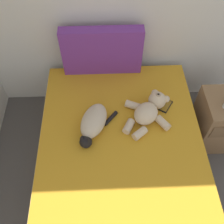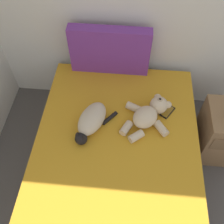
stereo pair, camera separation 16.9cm
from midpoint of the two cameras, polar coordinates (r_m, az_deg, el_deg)
The scene contains 6 objects.
bed at distance 2.28m, azimuth 2.97°, elevation -11.69°, with size 1.37×1.90×0.54m.
patterned_cushion at distance 2.40m, azimuth 1.57°, elevation 13.34°, with size 0.73×0.11×0.47m.
cat at distance 2.08m, azimuth -2.35°, elevation -2.06°, with size 0.35×0.42×0.15m.
teddy_bear at distance 2.16m, azimuth 10.44°, elevation -0.55°, with size 0.43×0.47×0.16m.
cell_phone at distance 2.29m, azimuth 14.26°, elevation -0.00°, with size 0.14×0.16×0.01m.
nightstand at distance 2.64m, azimuth 25.29°, elevation -4.31°, with size 0.42×0.44×0.60m.
Camera 2 is at (1.31, 2.61, 2.34)m, focal length 41.23 mm.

